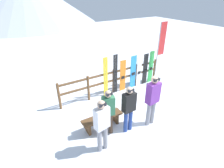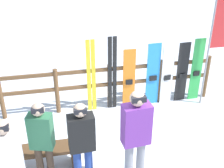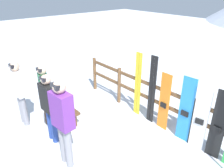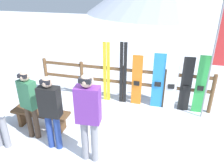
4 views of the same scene
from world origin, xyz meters
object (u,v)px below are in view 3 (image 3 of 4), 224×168
at_px(person_black, 49,104).
at_px(snowboard_white, 200,118).
at_px(snowboard_orange, 164,102).
at_px(person_purple, 63,118).
at_px(person_plaid_green, 45,92).
at_px(snowboard_blue, 186,110).
at_px(bench, 60,108).
at_px(snowboard_black_stripe, 218,126).
at_px(ski_pair_black, 152,90).
at_px(person_white, 19,89).
at_px(ski_pair_yellow, 138,85).

distance_m(person_black, snowboard_white, 3.17).
bearing_deg(snowboard_orange, person_purple, -101.77).
bearing_deg(person_plaid_green, snowboard_blue, 39.39).
bearing_deg(snowboard_white, snowboard_orange, -180.00).
height_order(bench, snowboard_black_stripe, snowboard_black_stripe).
distance_m(snowboard_orange, snowboard_blue, 0.57).
distance_m(ski_pair_black, snowboard_blue, 0.96).
relative_size(bench, snowboard_orange, 0.95).
bearing_deg(person_black, person_white, -166.59).
bearing_deg(snowboard_orange, person_plaid_green, -133.29).
bearing_deg(snowboard_orange, snowboard_white, 0.00).
height_order(person_plaid_green, snowboard_black_stripe, person_plaid_green).
bearing_deg(ski_pair_yellow, person_purple, -81.13).
relative_size(snowboard_blue, snowboard_black_stripe, 1.02).
xyz_separation_m(ski_pair_black, snowboard_black_stripe, (1.67, -0.00, -0.13)).
distance_m(person_purple, snowboard_white, 2.77).
bearing_deg(ski_pair_black, snowboard_black_stripe, -0.12).
height_order(snowboard_blue, snowboard_white, snowboard_blue).
bearing_deg(person_black, person_purple, -8.54).
distance_m(ski_pair_yellow, snowboard_blue, 1.43).
height_order(ski_pair_black, snowboard_black_stripe, ski_pair_black).
bearing_deg(snowboard_black_stripe, person_purple, -126.88).
bearing_deg(snowboard_blue, person_purple, -114.14).
bearing_deg(person_white, snowboard_black_stripe, 34.21).
xyz_separation_m(snowboard_orange, snowboard_black_stripe, (1.28, 0.00, 0.03)).
relative_size(snowboard_blue, snowboard_white, 1.03).
height_order(bench, ski_pair_black, ski_pair_black).
relative_size(person_black, ski_pair_black, 0.91).
xyz_separation_m(person_black, snowboard_black_stripe, (2.60, 2.24, -0.19)).
distance_m(ski_pair_yellow, ski_pair_black, 0.47).
xyz_separation_m(person_black, ski_pair_yellow, (0.46, 2.24, -0.07)).
height_order(person_plaid_green, snowboard_white, person_plaid_green).
bearing_deg(bench, snowboard_blue, 33.92).
distance_m(person_purple, ski_pair_black, 2.37).
height_order(person_purple, person_black, person_purple).
xyz_separation_m(ski_pair_yellow, ski_pair_black, (0.47, 0.00, 0.02)).
distance_m(bench, snowboard_white, 3.36).
relative_size(bench, person_black, 0.85).
bearing_deg(snowboard_white, person_white, -142.94).
distance_m(person_purple, snowboard_blue, 2.60).
bearing_deg(snowboard_black_stripe, person_black, -139.31).
xyz_separation_m(person_plaid_green, person_black, (0.61, -0.19, 0.01)).
bearing_deg(ski_pair_yellow, snowboard_black_stripe, -0.09).
distance_m(person_plaid_green, snowboard_black_stripe, 3.82).
bearing_deg(person_white, snowboard_white, 37.06).
relative_size(ski_pair_yellow, snowboard_white, 1.16).
distance_m(person_white, person_plaid_green, 0.63).
height_order(person_purple, ski_pair_black, person_purple).
relative_size(person_white, snowboard_blue, 1.07).
bearing_deg(snowboard_blue, person_plaid_green, -140.61).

